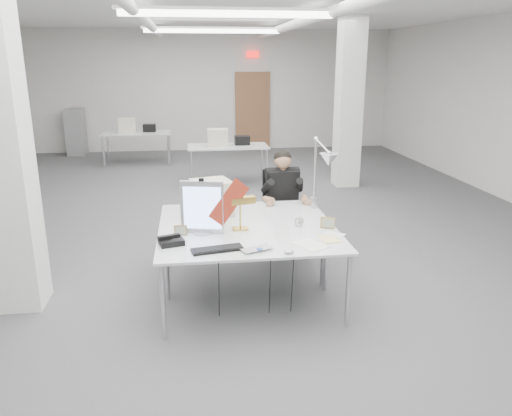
{
  "coord_description": "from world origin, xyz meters",
  "views": [
    {
      "loc": [
        -0.55,
        -6.92,
        2.4
      ],
      "look_at": [
        0.1,
        -2.0,
        0.93
      ],
      "focal_mm": 35.0,
      "sensor_mm": 36.0,
      "label": 1
    }
  ],
  "objects": [
    {
      "name": "desk_main",
      "position": [
        0.0,
        -2.5,
        0.74
      ],
      "size": [
        1.8,
        0.9,
        0.02
      ],
      "primitive_type": "cube",
      "color": "silver",
      "rests_on": "room_shell"
    },
    {
      "name": "room_shell",
      "position": [
        0.04,
        0.13,
        1.69
      ],
      "size": [
        10.04,
        14.04,
        3.24
      ],
      "color": "#474749",
      "rests_on": "ground"
    },
    {
      "name": "bg_desk_b",
      "position": [
        -1.8,
        5.2,
        0.74
      ],
      "size": [
        1.6,
        0.8,
        0.02
      ],
      "primitive_type": "cube",
      "color": "silver",
      "rests_on": "room_shell"
    },
    {
      "name": "bg_desk_a",
      "position": [
        0.2,
        3.0,
        0.74
      ],
      "size": [
        1.6,
        0.8,
        0.02
      ],
      "primitive_type": "cube",
      "color": "silver",
      "rests_on": "room_shell"
    },
    {
      "name": "keyboard",
      "position": [
        -0.34,
        -2.71,
        0.77
      ],
      "size": [
        0.49,
        0.24,
        0.02
      ],
      "primitive_type": "cube",
      "rotation": [
        0.0,
        0.0,
        0.19
      ],
      "color": "black",
      "rests_on": "desk_main"
    },
    {
      "name": "desk_second",
      "position": [
        0.0,
        -1.6,
        0.74
      ],
      "size": [
        1.8,
        0.9,
        0.02
      ],
      "primitive_type": "cube",
      "color": "silver",
      "rests_on": "room_shell"
    },
    {
      "name": "mouse",
      "position": [
        0.28,
        -2.87,
        0.77
      ],
      "size": [
        0.1,
        0.07,
        0.04
      ],
      "primitive_type": "ellipsoid",
      "rotation": [
        0.0,
        0.0,
        -0.17
      ],
      "color": "#B3B2B7",
      "rests_on": "desk_main"
    },
    {
      "name": "picture_frame_right",
      "position": [
        0.81,
        -2.23,
        0.81
      ],
      "size": [
        0.15,
        0.09,
        0.12
      ],
      "primitive_type": "cube",
      "rotation": [
        -0.21,
        0.0,
        -0.41
      ],
      "color": "#AE8F4B",
      "rests_on": "desk_main"
    },
    {
      "name": "office_chair",
      "position": [
        0.57,
        -0.92,
        0.47
      ],
      "size": [
        0.48,
        0.48,
        0.94
      ],
      "primitive_type": null,
      "rotation": [
        0.0,
        0.0,
        0.06
      ],
      "color": "black",
      "rests_on": "room_shell"
    },
    {
      "name": "monitor",
      "position": [
        -0.46,
        -2.21,
        1.02
      ],
      "size": [
        0.43,
        0.13,
        0.53
      ],
      "primitive_type": "cube",
      "rotation": [
        0.0,
        0.0,
        -0.22
      ],
      "color": "#AFAFB4",
      "rests_on": "desk_main"
    },
    {
      "name": "architect_lamp",
      "position": [
        0.85,
        -1.73,
        1.17
      ],
      "size": [
        0.41,
        0.69,
        0.84
      ],
      "primitive_type": null,
      "rotation": [
        0.0,
        0.0,
        0.3
      ],
      "color": "silver",
      "rests_on": "desk_second"
    },
    {
      "name": "beige_monitor",
      "position": [
        -0.34,
        -1.59,
        0.95
      ],
      "size": [
        0.49,
        0.48,
        0.39
      ],
      "primitive_type": "cube",
      "rotation": [
        0.0,
        0.0,
        0.26
      ],
      "color": "beige",
      "rests_on": "desk_second"
    },
    {
      "name": "paper_stack_b",
      "position": [
        0.74,
        -2.55,
        0.76
      ],
      "size": [
        0.19,
        0.24,
        0.01
      ],
      "primitive_type": "cube",
      "rotation": [
        0.0,
        0.0,
        0.12
      ],
      "color": "#EEDD8E",
      "rests_on": "desk_main"
    },
    {
      "name": "desk_clock",
      "position": [
        0.53,
        -2.14,
        0.81
      ],
      "size": [
        0.1,
        0.06,
        0.1
      ],
      "primitive_type": "cylinder",
      "rotation": [
        1.57,
        0.0,
        -0.41
      ],
      "color": "#A2A3A7",
      "rests_on": "desk_main"
    },
    {
      "name": "seated_person",
      "position": [
        0.57,
        -0.97,
        0.9
      ],
      "size": [
        0.51,
        0.62,
        0.89
      ],
      "primitive_type": null,
      "rotation": [
        0.0,
        0.0,
        0.06
      ],
      "color": "black",
      "rests_on": "office_chair"
    },
    {
      "name": "picture_frame_left",
      "position": [
        -0.67,
        -2.25,
        0.81
      ],
      "size": [
        0.13,
        0.03,
        0.1
      ],
      "primitive_type": "cube",
      "rotation": [
        -0.21,
        0.0,
        -0.02
      ],
      "color": "#976C41",
      "rests_on": "desk_main"
    },
    {
      "name": "desk_phone",
      "position": [
        -0.76,
        -2.49,
        0.78
      ],
      "size": [
        0.26,
        0.25,
        0.05
      ],
      "primitive_type": "cube",
      "rotation": [
        0.0,
        0.0,
        0.26
      ],
      "color": "black",
      "rests_on": "desk_main"
    },
    {
      "name": "bankers_lamp",
      "position": [
        -0.08,
        -2.15,
        0.92
      ],
      "size": [
        0.31,
        0.18,
        0.33
      ],
      "primitive_type": null,
      "rotation": [
        0.0,
        0.0,
        0.23
      ],
      "color": "gold",
      "rests_on": "desk_main"
    },
    {
      "name": "laptop",
      "position": [
        0.03,
        -2.79,
        0.77
      ],
      "size": [
        0.35,
        0.29,
        0.02
      ],
      "primitive_type": "imported",
      "rotation": [
        0.0,
        0.0,
        0.4
      ],
      "color": "#BCBDC1",
      "rests_on": "desk_main"
    },
    {
      "name": "filing_cabinet",
      "position": [
        -3.5,
        6.65,
        0.6
      ],
      "size": [
        0.45,
        0.55,
        1.2
      ],
      "primitive_type": "cube",
      "color": "gray",
      "rests_on": "room_shell"
    },
    {
      "name": "paper_stack_c",
      "position": [
        0.82,
        -2.44,
        0.76
      ],
      "size": [
        0.24,
        0.23,
        0.01
      ],
      "primitive_type": "cube",
      "rotation": [
        0.0,
        0.0,
        -0.66
      ],
      "color": "silver",
      "rests_on": "desk_main"
    },
    {
      "name": "pennant",
      "position": [
        -0.2,
        -2.24,
        1.07
      ],
      "size": [
        0.42,
        0.16,
        0.47
      ],
      "primitive_type": "cube",
      "rotation": [
        0.0,
        -0.87,
        0.34
      ],
      "color": "maroon",
      "rests_on": "monitor"
    },
    {
      "name": "paper_stack_a",
      "position": [
        0.52,
        -2.68,
        0.76
      ],
      "size": [
        0.33,
        0.37,
        0.01
      ],
      "primitive_type": "cube",
      "rotation": [
        0.0,
        0.0,
        0.49
      ],
      "color": "white",
      "rests_on": "desk_main"
    }
  ]
}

